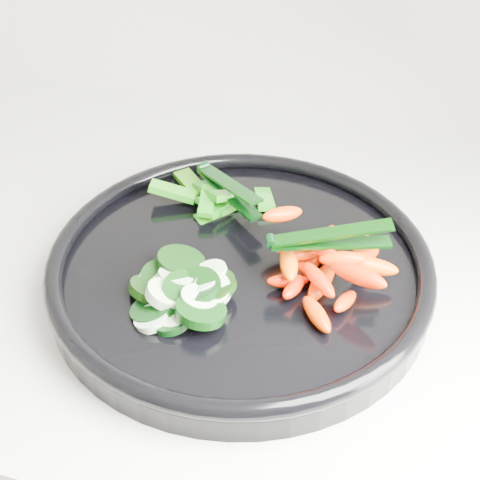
# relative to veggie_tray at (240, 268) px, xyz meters

# --- Properties ---
(veggie_tray) EXTENTS (0.38, 0.38, 0.04)m
(veggie_tray) POSITION_rel_veggie_tray_xyz_m (0.00, 0.00, 0.00)
(veggie_tray) COLOR black
(veggie_tray) RESTS_ON counter
(cucumber_pile) EXTENTS (0.11, 0.12, 0.04)m
(cucumber_pile) POSITION_rel_veggie_tray_xyz_m (-0.04, -0.06, 0.01)
(cucumber_pile) COLOR black
(cucumber_pile) RESTS_ON veggie_tray
(carrot_pile) EXTENTS (0.14, 0.16, 0.05)m
(carrot_pile) POSITION_rel_veggie_tray_xyz_m (0.08, 0.00, 0.02)
(carrot_pile) COLOR #FD6300
(carrot_pile) RESTS_ON veggie_tray
(pepper_pile) EXTENTS (0.14, 0.09, 0.04)m
(pepper_pile) POSITION_rel_veggie_tray_xyz_m (-0.06, 0.09, 0.01)
(pepper_pile) COLOR #12720A
(pepper_pile) RESTS_ON veggie_tray
(tong_carrot) EXTENTS (0.11, 0.05, 0.02)m
(tong_carrot) POSITION_rel_veggie_tray_xyz_m (0.08, 0.00, 0.05)
(tong_carrot) COLOR black
(tong_carrot) RESTS_ON carrot_pile
(tong_pepper) EXTENTS (0.09, 0.09, 0.02)m
(tong_pepper) POSITION_rel_veggie_tray_xyz_m (-0.04, 0.09, 0.03)
(tong_pepper) COLOR black
(tong_pepper) RESTS_ON pepper_pile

